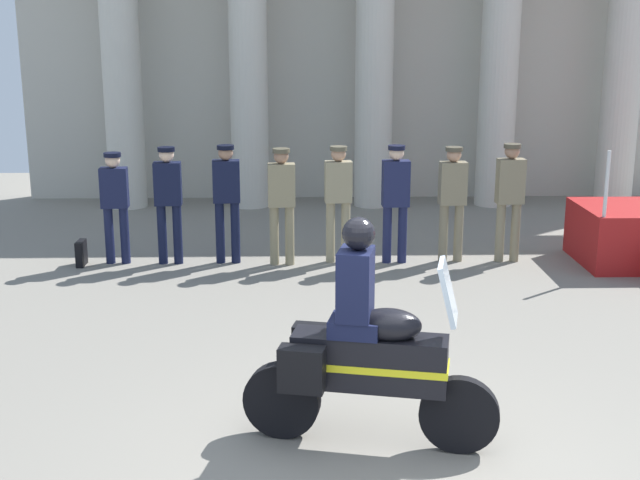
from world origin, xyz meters
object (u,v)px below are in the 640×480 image
at_px(officer_in_row_7, 510,193).
at_px(briefcase_on_ground, 81,253).
at_px(officer_in_row_1, 168,196).
at_px(officer_in_row_6, 452,195).
at_px(officer_in_row_4, 338,194).
at_px(motorcycle_with_rider, 361,352).
at_px(officer_in_row_2, 227,194).
at_px(officer_in_row_0, 115,199).
at_px(officer_in_row_3, 282,197).
at_px(officer_in_row_5, 396,194).

relative_size(officer_in_row_7, briefcase_on_ground, 4.77).
distance_m(officer_in_row_1, officer_in_row_6, 4.05).
xyz_separation_m(officer_in_row_4, motorcycle_with_rider, (-0.08, -5.51, -0.20)).
xyz_separation_m(officer_in_row_2, briefcase_on_ground, (-2.09, -0.09, -0.83)).
bearing_deg(officer_in_row_2, officer_in_row_6, 176.92).
distance_m(officer_in_row_2, officer_in_row_6, 3.22).
height_order(officer_in_row_0, briefcase_on_ground, officer_in_row_0).
relative_size(officer_in_row_0, officer_in_row_1, 0.95).
bearing_deg(officer_in_row_6, officer_in_row_3, -0.35).
distance_m(officer_in_row_0, officer_in_row_5, 3.99).
distance_m(officer_in_row_4, officer_in_row_7, 2.45).
bearing_deg(officer_in_row_5, officer_in_row_1, -3.55).
distance_m(officer_in_row_3, officer_in_row_6, 2.44).
relative_size(officer_in_row_1, officer_in_row_3, 1.01).
bearing_deg(officer_in_row_2, officer_in_row_5, 175.77).
bearing_deg(briefcase_on_ground, officer_in_row_1, 3.26).
bearing_deg(officer_in_row_3, motorcycle_with_rider, 94.68).
bearing_deg(officer_in_row_0, officer_in_row_7, 176.42).
relative_size(officer_in_row_6, motorcycle_with_rider, 0.81).
height_order(officer_in_row_4, briefcase_on_ground, officer_in_row_4).
bearing_deg(officer_in_row_0, officer_in_row_2, 176.39).
bearing_deg(officer_in_row_2, officer_in_row_3, 168.43).
relative_size(officer_in_row_2, motorcycle_with_rider, 0.83).
bearing_deg(officer_in_row_5, officer_in_row_0, -3.98).
height_order(officer_in_row_1, motorcycle_with_rider, motorcycle_with_rider).
bearing_deg(motorcycle_with_rider, briefcase_on_ground, 135.97).
height_order(officer_in_row_3, briefcase_on_ground, officer_in_row_3).
bearing_deg(officer_in_row_3, officer_in_row_2, -11.57).
bearing_deg(officer_in_row_1, officer_in_row_5, 176.45).
xyz_separation_m(officer_in_row_0, officer_in_row_6, (4.81, -0.02, 0.04)).
distance_m(officer_in_row_3, briefcase_on_ground, 2.98).
bearing_deg(officer_in_row_4, officer_in_row_5, 173.60).
height_order(officer_in_row_0, officer_in_row_2, officer_in_row_2).
bearing_deg(officer_in_row_1, motorcycle_with_rider, 110.03).
relative_size(officer_in_row_7, motorcycle_with_rider, 0.83).
distance_m(officer_in_row_1, briefcase_on_ground, 1.50).
xyz_separation_m(officer_in_row_2, officer_in_row_4, (1.59, -0.00, -0.01)).
relative_size(officer_in_row_3, officer_in_row_5, 0.98).
xyz_separation_m(officer_in_row_6, motorcycle_with_rider, (-1.71, -5.51, -0.19)).
xyz_separation_m(officer_in_row_4, briefcase_on_ground, (-3.67, -0.09, -0.82)).
bearing_deg(officer_in_row_0, officer_in_row_4, 176.64).
bearing_deg(officer_in_row_3, officer_in_row_7, 178.37).
bearing_deg(briefcase_on_ground, officer_in_row_3, -0.50).
distance_m(officer_in_row_2, officer_in_row_5, 2.40).
bearing_deg(officer_in_row_3, officer_in_row_4, -174.91).
relative_size(officer_in_row_2, briefcase_on_ground, 4.74).
bearing_deg(officer_in_row_5, motorcycle_with_rider, 77.73).
relative_size(officer_in_row_4, officer_in_row_5, 0.99).
relative_size(officer_in_row_3, motorcycle_with_rider, 0.81).
bearing_deg(officer_in_row_6, officer_in_row_1, -2.77).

